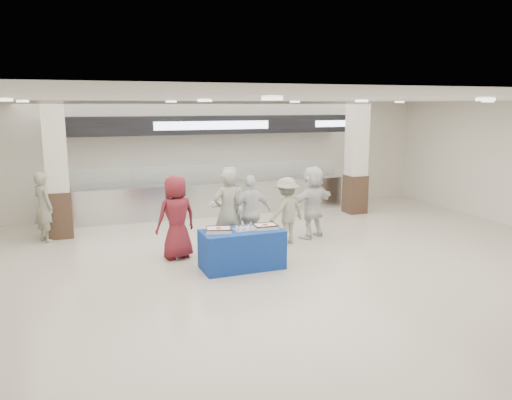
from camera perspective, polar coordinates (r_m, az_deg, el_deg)
name	(u,v)px	position (r m, az deg, el deg)	size (l,w,h in m)	color
ground	(286,273)	(9.48, 3.42, -8.29)	(14.00, 14.00, 0.00)	beige
serving_line	(211,174)	(14.20, -5.21, 2.93)	(8.70, 0.85, 2.80)	silver
column_left	(57,173)	(12.51, -21.79, 2.85)	(0.55, 0.55, 3.20)	#342217
column_right	(356,160)	(14.63, 11.38, 4.46)	(0.55, 0.55, 3.20)	#342217
display_table	(242,249)	(9.61, -1.62, -5.64)	(1.55, 0.78, 0.75)	navy
sheet_cake_left	(219,229)	(9.40, -4.30, -3.38)	(0.54, 0.47, 0.10)	silver
sheet_cake_right	(265,226)	(9.65, 1.06, -2.98)	(0.45, 0.36, 0.09)	silver
cupcake_tray	(244,228)	(9.51, -1.35, -3.27)	(0.41, 0.31, 0.06)	#B7B6BC
civilian_maroon	(176,217)	(10.24, -9.10, -1.96)	(0.84, 0.54, 1.71)	maroon
soldier_a	(227,212)	(10.44, -3.30, -1.39)	(0.65, 0.43, 1.79)	gray
chef_tall	(228,206)	(11.11, -3.23, -0.71)	(0.85, 0.67, 1.76)	white
chef_short	(251,213)	(10.72, -0.58, -1.46)	(0.96, 0.40, 1.63)	white
soldier_b	(287,211)	(11.21, 3.51, -1.25)	(0.98, 0.56, 1.51)	gray
civilian_white	(312,202)	(11.78, 6.47, -0.24)	(1.58, 0.50, 1.71)	white
soldier_bg	(44,207)	(12.35, -23.11, -0.73)	(0.59, 0.39, 1.62)	gray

